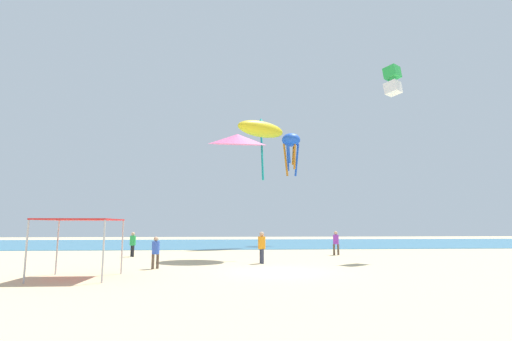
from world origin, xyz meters
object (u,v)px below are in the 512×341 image
person_near_tent (336,241)px  kite_inflatable_yellow (261,129)px  person_leftmost (133,242)px  kite_box_green (392,81)px  kite_octopus_blue (291,142)px  kite_delta_pink (238,139)px  person_rightmost (156,250)px  person_central (262,245)px  canopy_tent (80,222)px

person_near_tent → kite_inflatable_yellow: kite_inflatable_yellow is taller
person_leftmost → kite_box_green: size_ratio=0.84×
person_leftmost → kite_inflatable_yellow: 18.43m
kite_box_green → kite_octopus_blue: (-4.22, 17.83, -0.64)m
kite_delta_pink → person_leftmost: bearing=-20.8°
person_near_tent → kite_octopus_blue: kite_octopus_blue is taller
person_near_tent → person_rightmost: person_near_tent is taller
person_leftmost → person_central: bearing=25.8°
person_rightmost → kite_inflatable_yellow: kite_inflatable_yellow is taller
person_central → kite_inflatable_yellow: size_ratio=0.31×
canopy_tent → kite_inflatable_yellow: (9.63, 21.98, 9.72)m
kite_box_green → canopy_tent: bearing=167.6°
person_central → person_rightmost: bearing=-78.9°
person_near_tent → kite_box_green: kite_box_green is taller
kite_inflatable_yellow → person_central: bearing=-126.6°
kite_box_green → kite_octopus_blue: kite_box_green is taller
kite_octopus_blue → canopy_tent: bearing=5.1°
person_leftmost → kite_delta_pink: bearing=41.3°
person_leftmost → kite_octopus_blue: (13.81, 14.93, 10.59)m
kite_delta_pink → kite_inflatable_yellow: size_ratio=0.75×
person_rightmost → kite_box_green: (15.07, 4.90, 11.28)m
person_central → kite_octopus_blue: (5.25, 20.41, 10.53)m
person_near_tent → kite_octopus_blue: (-0.79, 14.53, 10.56)m
person_rightmost → kite_inflatable_yellow: size_ratio=0.28×
kite_octopus_blue → kite_delta_pink: bearing=11.4°
canopy_tent → kite_octopus_blue: size_ratio=0.59×
kite_octopus_blue → kite_inflatable_yellow: bearing=-10.6°
person_central → kite_box_green: 14.86m
kite_octopus_blue → kite_inflatable_yellow: size_ratio=0.86×
kite_octopus_blue → person_leftmost: bearing=-10.3°
canopy_tent → kite_box_green: 21.86m
kite_box_green → kite_inflatable_yellow: bearing=82.9°
person_near_tent → kite_box_green: (3.43, -3.30, 11.20)m
person_central → canopy_tent: bearing=-66.7°
person_rightmost → kite_delta_pink: kite_delta_pink is taller
person_near_tent → kite_delta_pink: (-7.38, -2.62, 6.95)m
person_rightmost → kite_octopus_blue: size_ratio=0.32×
kite_box_green → kite_octopus_blue: bearing=65.9°
canopy_tent → person_leftmost: size_ratio=1.72×
person_rightmost → kite_delta_pink: 9.94m
kite_inflatable_yellow → kite_box_green: bearing=-91.3°
person_rightmost → kite_delta_pink: (4.26, 5.58, 7.03)m
canopy_tent → person_rightmost: canopy_tent is taller
canopy_tent → kite_inflatable_yellow: bearing=66.3°
kite_box_green → kite_delta_pink: bearing=139.0°
kite_box_green → person_near_tent: bearing=98.7°
person_leftmost → person_rightmost: (2.95, -7.79, -0.06)m
kite_box_green → person_rightmost: bearing=160.6°
kite_inflatable_yellow → person_near_tent: bearing=-97.8°
canopy_tent → person_rightmost: bearing=52.2°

